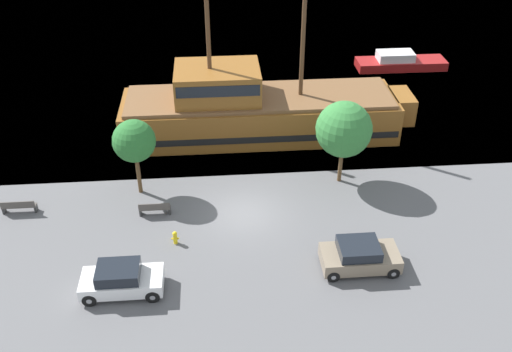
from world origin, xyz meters
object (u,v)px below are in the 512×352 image
Objects in this scene: pirate_ship at (255,110)px; parked_car_curb_front at (121,280)px; parked_car_curb_mid at (359,256)px; bench_promenade_west at (19,206)px; bench_promenade_east at (155,208)px; fire_hydrant at (175,237)px; moored_boat_dockside at (400,62)px.

parked_car_curb_front is at bearing -116.98° from pirate_ship.
parked_car_curb_front is 1.00× the size of parked_car_curb_mid.
pirate_ship reaches higher than bench_promenade_west.
bench_promenade_east is (1.14, 5.94, -0.31)m from parked_car_curb_front.
bench_promenade_west is at bearing 159.19° from fire_hydrant.
moored_boat_dockside is 10.06× the size of fire_hydrant.
bench_promenade_west is (-7.69, 0.81, 0.01)m from bench_promenade_east.
parked_car_curb_mid is 2.03× the size of bench_promenade_west.
fire_hydrant is 0.43× the size of bench_promenade_east.
fire_hydrant is (-18.59, -22.02, -0.14)m from moored_boat_dockside.
parked_car_curb_front is 5.05× the size of fire_hydrant.
parked_car_curb_front is 11.65m from parked_car_curb_mid.
fire_hydrant is 9.55m from bench_promenade_west.
pirate_ship reaches higher than parked_car_curb_mid.
bench_promenade_east is 7.73m from bench_promenade_west.
parked_car_curb_mid reaches higher than bench_promenade_east.
moored_boat_dockside reaches higher than bench_promenade_east.
pirate_ship is 26.10× the size of fire_hydrant.
moored_boat_dockside is at bearing 34.10° from bench_promenade_west.
pirate_ship is 11.34× the size of bench_promenade_east.
parked_car_curb_mid reaches higher than bench_promenade_west.
moored_boat_dockside reaches higher than bench_promenade_west.
parked_car_curb_front is 4.13m from fire_hydrant.
parked_car_curb_front reaches higher than bench_promenade_west.
pirate_ship is 2.59× the size of moored_boat_dockside.
parked_car_curb_mid is 19.14m from bench_promenade_west.
fire_hydrant is at bearing -64.43° from bench_promenade_east.
parked_car_curb_mid reaches higher than moored_boat_dockside.
parked_car_curb_front reaches higher than moored_boat_dockside.
pirate_ship is at bearing 106.13° from parked_car_curb_mid.
bench_promenade_west is at bearing 134.14° from parked_car_curb_front.
parked_car_curb_mid is 9.61m from fire_hydrant.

